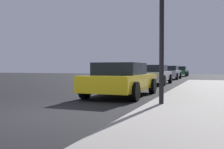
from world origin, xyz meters
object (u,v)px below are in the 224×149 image
Objects in this scene: car_yellow at (122,79)px; car_green at (180,71)px; car_silver at (169,72)px; car_white at (154,74)px.

car_green is (-0.53, 24.74, -0.00)m from car_yellow.
car_green is at bearing 89.86° from car_silver.
car_yellow is 1.01× the size of car_green.
car_white is 8.13m from car_silver.
car_silver is at bearing 91.63° from car_white.
car_yellow is at bearing -87.98° from car_silver.
car_yellow is at bearing -87.56° from car_white.
car_silver is 9.12m from car_green.
car_green is (0.02, 9.12, -0.00)m from car_silver.
car_yellow is 0.98× the size of car_silver.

